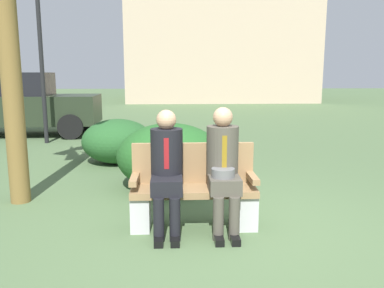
{
  "coord_description": "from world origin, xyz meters",
  "views": [
    {
      "loc": [
        -0.57,
        -3.98,
        1.65
      ],
      "look_at": [
        -0.35,
        0.48,
        0.85
      ],
      "focal_mm": 36.82,
      "sensor_mm": 36.0,
      "label": 1
    }
  ],
  "objects_px": {
    "seated_man_left": "(167,165)",
    "street_lamp": "(40,41)",
    "building_backdrop": "(218,14)",
    "shrub_near_bench": "(170,156)",
    "park_bench": "(194,191)",
    "seated_man_right": "(223,163)",
    "parked_car_near": "(22,104)",
    "shrub_mid_lawn": "(118,141)"
  },
  "relations": [
    {
      "from": "seated_man_right",
      "to": "building_backdrop",
      "type": "relative_size",
      "value": 0.11
    },
    {
      "from": "park_bench",
      "to": "building_backdrop",
      "type": "relative_size",
      "value": 0.12
    },
    {
      "from": "park_bench",
      "to": "seated_man_right",
      "type": "bearing_deg",
      "value": -21.99
    },
    {
      "from": "shrub_near_bench",
      "to": "shrub_mid_lawn",
      "type": "xyz_separation_m",
      "value": [
        -0.98,
        1.69,
        -0.06
      ]
    },
    {
      "from": "seated_man_right",
      "to": "parked_car_near",
      "type": "xyz_separation_m",
      "value": [
        -4.55,
        6.76,
        0.11
      ]
    },
    {
      "from": "seated_man_left",
      "to": "seated_man_right",
      "type": "xyz_separation_m",
      "value": [
        0.59,
        -0.0,
        0.01
      ]
    },
    {
      "from": "shrub_near_bench",
      "to": "building_backdrop",
      "type": "xyz_separation_m",
      "value": [
        2.9,
        19.71,
        4.83
      ]
    },
    {
      "from": "seated_man_right",
      "to": "shrub_mid_lawn",
      "type": "relative_size",
      "value": 0.99
    },
    {
      "from": "park_bench",
      "to": "building_backdrop",
      "type": "distance_m",
      "value": 21.89
    },
    {
      "from": "shrub_mid_lawn",
      "to": "parked_car_near",
      "type": "xyz_separation_m",
      "value": [
        -2.99,
        3.48,
        0.43
      ]
    },
    {
      "from": "street_lamp",
      "to": "seated_man_left",
      "type": "bearing_deg",
      "value": -61.62
    },
    {
      "from": "parked_car_near",
      "to": "street_lamp",
      "type": "distance_m",
      "value": 2.21
    },
    {
      "from": "seated_man_right",
      "to": "parked_car_near",
      "type": "distance_m",
      "value": 8.14
    },
    {
      "from": "seated_man_right",
      "to": "building_backdrop",
      "type": "bearing_deg",
      "value": 83.78
    },
    {
      "from": "shrub_near_bench",
      "to": "street_lamp",
      "type": "xyz_separation_m",
      "value": [
        -3.0,
        3.93,
        1.91
      ]
    },
    {
      "from": "seated_man_right",
      "to": "parked_car_near",
      "type": "height_order",
      "value": "parked_car_near"
    },
    {
      "from": "park_bench",
      "to": "shrub_near_bench",
      "type": "height_order",
      "value": "shrub_near_bench"
    },
    {
      "from": "park_bench",
      "to": "street_lamp",
      "type": "xyz_separation_m",
      "value": [
        -3.27,
        5.4,
        1.99
      ]
    },
    {
      "from": "park_bench",
      "to": "street_lamp",
      "type": "height_order",
      "value": "street_lamp"
    },
    {
      "from": "parked_car_near",
      "to": "building_backdrop",
      "type": "distance_m",
      "value": 16.69
    },
    {
      "from": "seated_man_left",
      "to": "shrub_near_bench",
      "type": "xyz_separation_m",
      "value": [
        0.02,
        1.59,
        -0.24
      ]
    },
    {
      "from": "street_lamp",
      "to": "building_backdrop",
      "type": "distance_m",
      "value": 17.09
    },
    {
      "from": "street_lamp",
      "to": "shrub_near_bench",
      "type": "bearing_deg",
      "value": -52.69
    },
    {
      "from": "park_bench",
      "to": "building_backdrop",
      "type": "bearing_deg",
      "value": 82.93
    },
    {
      "from": "parked_car_near",
      "to": "street_lamp",
      "type": "relative_size",
      "value": 1.0
    },
    {
      "from": "seated_man_left",
      "to": "street_lamp",
      "type": "height_order",
      "value": "street_lamp"
    },
    {
      "from": "shrub_mid_lawn",
      "to": "street_lamp",
      "type": "height_order",
      "value": "street_lamp"
    },
    {
      "from": "seated_man_left",
      "to": "shrub_mid_lawn",
      "type": "relative_size",
      "value": 0.97
    },
    {
      "from": "park_bench",
      "to": "shrub_near_bench",
      "type": "distance_m",
      "value": 1.49
    },
    {
      "from": "park_bench",
      "to": "shrub_mid_lawn",
      "type": "xyz_separation_m",
      "value": [
        -1.25,
        3.16,
        0.02
      ]
    },
    {
      "from": "seated_man_right",
      "to": "building_backdrop",
      "type": "height_order",
      "value": "building_backdrop"
    },
    {
      "from": "shrub_mid_lawn",
      "to": "building_backdrop",
      "type": "relative_size",
      "value": 0.12
    },
    {
      "from": "seated_man_left",
      "to": "seated_man_right",
      "type": "relative_size",
      "value": 0.98
    },
    {
      "from": "shrub_near_bench",
      "to": "parked_car_near",
      "type": "relative_size",
      "value": 0.39
    },
    {
      "from": "parked_car_near",
      "to": "seated_man_left",
      "type": "bearing_deg",
      "value": -59.64
    },
    {
      "from": "shrub_near_bench",
      "to": "parked_car_near",
      "type": "distance_m",
      "value": 6.53
    },
    {
      "from": "building_backdrop",
      "to": "street_lamp",
      "type": "bearing_deg",
      "value": -110.49
    },
    {
      "from": "park_bench",
      "to": "seated_man_right",
      "type": "relative_size",
      "value": 1.03
    },
    {
      "from": "building_backdrop",
      "to": "shrub_mid_lawn",
      "type": "bearing_deg",
      "value": -102.13
    },
    {
      "from": "parked_car_near",
      "to": "park_bench",
      "type": "bearing_deg",
      "value": -57.4
    },
    {
      "from": "shrub_near_bench",
      "to": "seated_man_left",
      "type": "bearing_deg",
      "value": -90.59
    },
    {
      "from": "park_bench",
      "to": "shrub_mid_lawn",
      "type": "relative_size",
      "value": 1.02
    }
  ]
}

